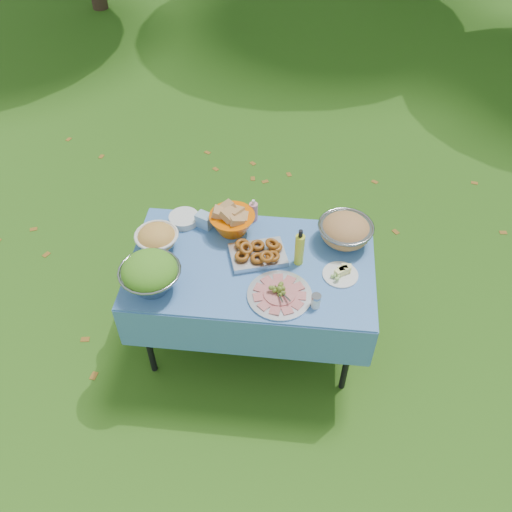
{
  "coord_description": "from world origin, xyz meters",
  "views": [
    {
      "loc": [
        0.26,
        -2.2,
        3.12
      ],
      "look_at": [
        0.03,
        0.0,
        0.83
      ],
      "focal_mm": 38.0,
      "sensor_mm": 36.0,
      "label": 1
    }
  ],
  "objects": [
    {
      "name": "sanitizer_bottle",
      "position": [
        -0.03,
        0.39,
        0.84
      ],
      "size": [
        0.07,
        0.07,
        0.16
      ],
      "primitive_type": "cylinder",
      "rotation": [
        0.0,
        0.0,
        -0.35
      ],
      "color": "pink",
      "rests_on": "picnic_table"
    },
    {
      "name": "ground",
      "position": [
        0.0,
        0.0,
        0.0
      ],
      "size": [
        80.0,
        80.0,
        0.0
      ],
      "primitive_type": "plane",
      "color": "#163B0A",
      "rests_on": "ground"
    },
    {
      "name": "pasta_bowl_steel",
      "position": [
        0.55,
        0.25,
        0.85
      ],
      "size": [
        0.35,
        0.35,
        0.18
      ],
      "primitive_type": null,
      "rotation": [
        0.0,
        0.0,
        -0.04
      ],
      "color": "gray",
      "rests_on": "picnic_table"
    },
    {
      "name": "oil_bottle",
      "position": [
        0.28,
        0.04,
        0.89
      ],
      "size": [
        0.06,
        0.06,
        0.26
      ],
      "primitive_type": "cylinder",
      "rotation": [
        0.0,
        0.0,
        -0.09
      ],
      "color": "#C9D32D",
      "rests_on": "picnic_table"
    },
    {
      "name": "charcuterie_platter",
      "position": [
        0.19,
        -0.24,
        0.8
      ],
      "size": [
        0.48,
        0.48,
        0.08
      ],
      "primitive_type": "cylinder",
      "rotation": [
        0.0,
        0.0,
        -0.39
      ],
      "color": "silver",
      "rests_on": "picnic_table"
    },
    {
      "name": "fried_tray",
      "position": [
        0.03,
        0.05,
        0.8
      ],
      "size": [
        0.38,
        0.32,
        0.08
      ],
      "primitive_type": "cube",
      "rotation": [
        0.0,
        0.0,
        0.31
      ],
      "color": "silver",
      "rests_on": "picnic_table"
    },
    {
      "name": "wipes_box",
      "position": [
        -0.33,
        0.3,
        0.81
      ],
      "size": [
        0.12,
        0.11,
        0.09
      ],
      "primitive_type": "cube",
      "rotation": [
        0.0,
        0.0,
        -0.43
      ],
      "color": "#84ABCD",
      "rests_on": "picnic_table"
    },
    {
      "name": "cheese_plate",
      "position": [
        0.53,
        -0.04,
        0.79
      ],
      "size": [
        0.22,
        0.22,
        0.06
      ],
      "primitive_type": "cylinder",
      "rotation": [
        0.0,
        0.0,
        -0.07
      ],
      "color": "silver",
      "rests_on": "picnic_table"
    },
    {
      "name": "pasta_bowl_white",
      "position": [
        -0.59,
        0.09,
        0.83
      ],
      "size": [
        0.28,
        0.28,
        0.15
      ],
      "primitive_type": null,
      "rotation": [
        0.0,
        0.0,
        -0.06
      ],
      "color": "silver",
      "rests_on": "picnic_table"
    },
    {
      "name": "salad_bowl",
      "position": [
        -0.54,
        -0.25,
        0.88
      ],
      "size": [
        0.41,
        0.41,
        0.23
      ],
      "primitive_type": null,
      "rotation": [
        0.0,
        0.0,
        -0.21
      ],
      "color": "gray",
      "rests_on": "picnic_table"
    },
    {
      "name": "shaker",
      "position": [
        0.39,
        -0.29,
        0.81
      ],
      "size": [
        0.06,
        0.06,
        0.09
      ],
      "primitive_type": "cylinder",
      "rotation": [
        0.0,
        0.0,
        0.03
      ],
      "color": "white",
      "rests_on": "picnic_table"
    },
    {
      "name": "plate_stack",
      "position": [
        -0.47,
        0.32,
        0.78
      ],
      "size": [
        0.24,
        0.24,
        0.05
      ],
      "primitive_type": "cylinder",
      "rotation": [
        0.0,
        0.0,
        -0.27
      ],
      "color": "silver",
      "rests_on": "picnic_table"
    },
    {
      "name": "picnic_table",
      "position": [
        0.0,
        0.0,
        0.38
      ],
      "size": [
        1.46,
        0.86,
        0.76
      ],
      "primitive_type": "cube",
      "color": "#7DA5F0",
      "rests_on": "ground"
    },
    {
      "name": "bread_bowl",
      "position": [
        -0.15,
        0.28,
        0.86
      ],
      "size": [
        0.36,
        0.36,
        0.19
      ],
      "primitive_type": null,
      "rotation": [
        0.0,
        0.0,
        0.32
      ],
      "color": "#EA5B00",
      "rests_on": "picnic_table"
    }
  ]
}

